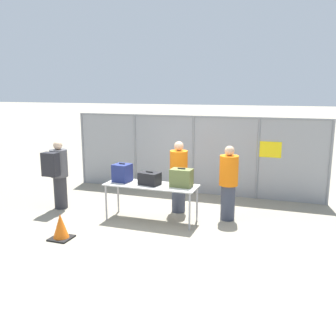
{
  "coord_description": "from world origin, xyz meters",
  "views": [
    {
      "loc": [
        2.63,
        -7.05,
        2.78
      ],
      "look_at": [
        -0.07,
        0.68,
        1.05
      ],
      "focal_mm": 40.0,
      "sensor_mm": 36.0,
      "label": 1
    }
  ],
  "objects_px": {
    "suitcase_black": "(150,179)",
    "suitcase_olive": "(181,178)",
    "utility_trailer": "(231,166)",
    "traffic_cone": "(61,227)",
    "suitcase_navy": "(122,173)",
    "security_worker_near": "(179,176)",
    "inspection_table": "(151,187)",
    "traveler_hooded": "(58,172)",
    "security_worker_far": "(228,182)"
  },
  "relations": [
    {
      "from": "suitcase_navy",
      "to": "suitcase_olive",
      "type": "bearing_deg",
      "value": 0.09
    },
    {
      "from": "inspection_table",
      "to": "traffic_cone",
      "type": "height_order",
      "value": "inspection_table"
    },
    {
      "from": "inspection_table",
      "to": "utility_trailer",
      "type": "relative_size",
      "value": 0.53
    },
    {
      "from": "inspection_table",
      "to": "security_worker_near",
      "type": "height_order",
      "value": "security_worker_near"
    },
    {
      "from": "suitcase_navy",
      "to": "utility_trailer",
      "type": "xyz_separation_m",
      "value": [
        1.63,
        4.49,
        -0.6
      ]
    },
    {
      "from": "suitcase_navy",
      "to": "traffic_cone",
      "type": "relative_size",
      "value": 0.82
    },
    {
      "from": "inspection_table",
      "to": "security_worker_near",
      "type": "relative_size",
      "value": 1.21
    },
    {
      "from": "inspection_table",
      "to": "security_worker_far",
      "type": "bearing_deg",
      "value": 21.53
    },
    {
      "from": "suitcase_black",
      "to": "suitcase_olive",
      "type": "bearing_deg",
      "value": 5.82
    },
    {
      "from": "suitcase_navy",
      "to": "security_worker_near",
      "type": "xyz_separation_m",
      "value": [
        1.07,
        0.71,
        -0.14
      ]
    },
    {
      "from": "inspection_table",
      "to": "traveler_hooded",
      "type": "bearing_deg",
      "value": 179.02
    },
    {
      "from": "utility_trailer",
      "to": "traffic_cone",
      "type": "distance_m",
      "value": 6.44
    },
    {
      "from": "security_worker_near",
      "to": "utility_trailer",
      "type": "height_order",
      "value": "security_worker_near"
    },
    {
      "from": "inspection_table",
      "to": "utility_trailer",
      "type": "bearing_deg",
      "value": 78.41
    },
    {
      "from": "traveler_hooded",
      "to": "security_worker_far",
      "type": "height_order",
      "value": "security_worker_far"
    },
    {
      "from": "suitcase_navy",
      "to": "suitcase_olive",
      "type": "xyz_separation_m",
      "value": [
        1.35,
        0.0,
        -0.01
      ]
    },
    {
      "from": "inspection_table",
      "to": "suitcase_black",
      "type": "xyz_separation_m",
      "value": [
        -0.03,
        -0.01,
        0.19
      ]
    },
    {
      "from": "inspection_table",
      "to": "security_worker_far",
      "type": "xyz_separation_m",
      "value": [
        1.54,
        0.61,
        0.1
      ]
    },
    {
      "from": "security_worker_near",
      "to": "traffic_cone",
      "type": "xyz_separation_m",
      "value": [
        -1.6,
        -2.28,
        -0.62
      ]
    },
    {
      "from": "traveler_hooded",
      "to": "traffic_cone",
      "type": "distance_m",
      "value": 2.03
    },
    {
      "from": "inspection_table",
      "to": "traveler_hooded",
      "type": "relative_size",
      "value": 1.23
    },
    {
      "from": "traffic_cone",
      "to": "security_worker_near",
      "type": "bearing_deg",
      "value": 54.94
    },
    {
      "from": "suitcase_black",
      "to": "security_worker_near",
      "type": "bearing_deg",
      "value": 63.01
    },
    {
      "from": "inspection_table",
      "to": "utility_trailer",
      "type": "xyz_separation_m",
      "value": [
        0.93,
        4.55,
        -0.35
      ]
    },
    {
      "from": "security_worker_near",
      "to": "utility_trailer",
      "type": "bearing_deg",
      "value": -92.01
    },
    {
      "from": "security_worker_near",
      "to": "security_worker_far",
      "type": "bearing_deg",
      "value": 178.55
    },
    {
      "from": "suitcase_olive",
      "to": "utility_trailer",
      "type": "height_order",
      "value": "suitcase_olive"
    },
    {
      "from": "inspection_table",
      "to": "suitcase_navy",
      "type": "height_order",
      "value": "suitcase_navy"
    },
    {
      "from": "suitcase_navy",
      "to": "traffic_cone",
      "type": "xyz_separation_m",
      "value": [
        -0.53,
        -1.57,
        -0.76
      ]
    },
    {
      "from": "suitcase_navy",
      "to": "suitcase_black",
      "type": "xyz_separation_m",
      "value": [
        0.67,
        -0.07,
        -0.06
      ]
    },
    {
      "from": "inspection_table",
      "to": "suitcase_olive",
      "type": "xyz_separation_m",
      "value": [
        0.65,
        0.06,
        0.25
      ]
    },
    {
      "from": "suitcase_olive",
      "to": "security_worker_far",
      "type": "height_order",
      "value": "security_worker_far"
    },
    {
      "from": "suitcase_black",
      "to": "traveler_hooded",
      "type": "distance_m",
      "value": 2.33
    },
    {
      "from": "suitcase_black",
      "to": "security_worker_near",
      "type": "distance_m",
      "value": 0.88
    },
    {
      "from": "inspection_table",
      "to": "traveler_hooded",
      "type": "xyz_separation_m",
      "value": [
        -2.36,
        0.04,
        0.15
      ]
    },
    {
      "from": "suitcase_black",
      "to": "security_worker_far",
      "type": "xyz_separation_m",
      "value": [
        1.56,
        0.61,
        -0.09
      ]
    },
    {
      "from": "utility_trailer",
      "to": "traffic_cone",
      "type": "bearing_deg",
      "value": -109.68
    },
    {
      "from": "utility_trailer",
      "to": "suitcase_navy",
      "type": "bearing_deg",
      "value": -110.0
    },
    {
      "from": "inspection_table",
      "to": "suitcase_olive",
      "type": "height_order",
      "value": "suitcase_olive"
    },
    {
      "from": "suitcase_black",
      "to": "suitcase_olive",
      "type": "distance_m",
      "value": 0.69
    },
    {
      "from": "traveler_hooded",
      "to": "security_worker_near",
      "type": "distance_m",
      "value": 2.82
    },
    {
      "from": "inspection_table",
      "to": "suitcase_black",
      "type": "bearing_deg",
      "value": -164.16
    },
    {
      "from": "suitcase_black",
      "to": "traffic_cone",
      "type": "relative_size",
      "value": 0.95
    },
    {
      "from": "inspection_table",
      "to": "security_worker_near",
      "type": "bearing_deg",
      "value": 64.52
    },
    {
      "from": "traveler_hooded",
      "to": "suitcase_navy",
      "type": "bearing_deg",
      "value": -18.49
    },
    {
      "from": "suitcase_navy",
      "to": "security_worker_near",
      "type": "distance_m",
      "value": 1.29
    },
    {
      "from": "suitcase_olive",
      "to": "traffic_cone",
      "type": "bearing_deg",
      "value": -140.16
    },
    {
      "from": "suitcase_navy",
      "to": "suitcase_black",
      "type": "height_order",
      "value": "suitcase_navy"
    },
    {
      "from": "security_worker_near",
      "to": "suitcase_navy",
      "type": "bearing_deg",
      "value": 40.13
    },
    {
      "from": "traveler_hooded",
      "to": "traffic_cone",
      "type": "bearing_deg",
      "value": -73.34
    }
  ]
}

